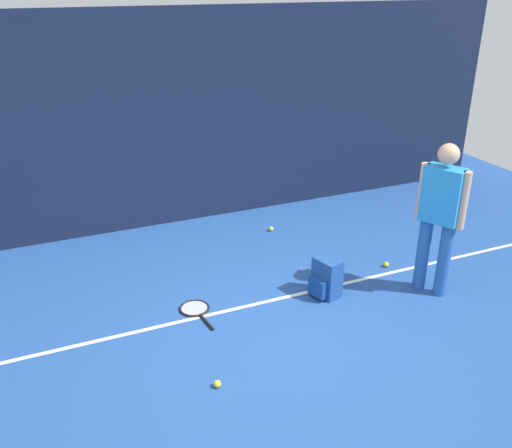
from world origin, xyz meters
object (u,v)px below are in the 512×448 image
(tennis_ball_mid_court, at_px, (271,229))
(tennis_ball_near_player, at_px, (217,384))
(tennis_ball_far_left, at_px, (386,264))
(tennis_racket, at_px, (196,309))
(backpack, at_px, (326,278))
(tennis_player, at_px, (440,211))

(tennis_ball_mid_court, bearing_deg, tennis_ball_near_player, -122.75)
(tennis_ball_mid_court, bearing_deg, tennis_ball_far_left, -59.84)
(tennis_racket, height_order, backpack, backpack)
(backpack, height_order, tennis_ball_mid_court, backpack)
(backpack, bearing_deg, tennis_racket, -116.76)
(tennis_ball_near_player, height_order, tennis_ball_mid_court, same)
(tennis_ball_mid_court, bearing_deg, tennis_racket, -136.24)
(tennis_player, relative_size, tennis_racket, 2.70)
(tennis_racket, relative_size, tennis_ball_mid_court, 9.53)
(tennis_ball_near_player, bearing_deg, backpack, 30.70)
(tennis_ball_mid_court, height_order, tennis_ball_far_left, same)
(backpack, xyz_separation_m, tennis_ball_near_player, (-1.60, -0.95, -0.18))
(tennis_racket, relative_size, tennis_ball_near_player, 9.53)
(tennis_player, xyz_separation_m, tennis_ball_mid_court, (-0.98, 2.12, -0.93))
(tennis_player, bearing_deg, tennis_ball_far_left, -17.83)
(tennis_ball_mid_court, bearing_deg, tennis_player, -65.15)
(backpack, xyz_separation_m, tennis_ball_mid_court, (0.14, 1.75, -0.18))
(tennis_player, height_order, tennis_ball_far_left, tennis_player)
(tennis_racket, height_order, tennis_ball_near_player, tennis_ball_near_player)
(tennis_ball_mid_court, relative_size, tennis_ball_far_left, 1.00)
(tennis_ball_near_player, relative_size, tennis_ball_mid_court, 1.00)
(tennis_ball_near_player, relative_size, tennis_ball_far_left, 1.00)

